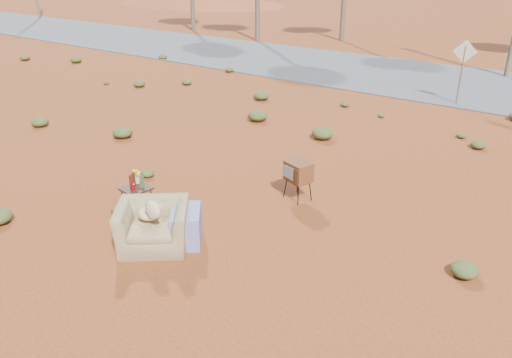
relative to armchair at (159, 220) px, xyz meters
The scene contains 9 objects.
ground 0.67m from the armchair, 64.74° to the left, with size 140.00×140.00×0.00m, color brown.
highway 15.41m from the armchair, 89.30° to the left, with size 140.00×7.00×0.04m, color #565659.
dirt_mound 45.52m from the armchair, 130.91° to the left, with size 26.00×18.00×2.00m, color #9A3E25.
armchair is the anchor object (origin of this frame).
tv_unit 3.17m from the armchair, 70.98° to the left, with size 0.63×0.57×0.85m.
side_table 1.13m from the armchair, 157.95° to the left, with size 0.53×0.53×0.99m.
rusty_bar 1.10m from the armchair, behind, with size 0.05×0.05×1.72m, color #492313.
road_sign 12.55m from the armchair, 82.24° to the left, with size 0.78×0.06×2.19m.
scrub_patch 4.86m from the armchair, 97.53° to the left, with size 17.49×8.07×0.33m.
Camera 1 is at (5.71, -5.63, 4.81)m, focal length 35.00 mm.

